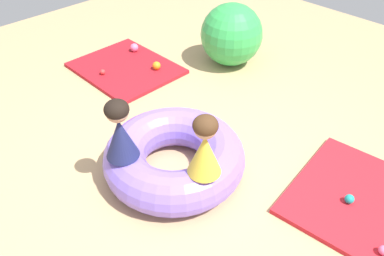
{
  "coord_description": "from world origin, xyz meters",
  "views": [
    {
      "loc": [
        1.59,
        -1.61,
        2.29
      ],
      "look_at": [
        -0.14,
        0.09,
        0.35
      ],
      "focal_mm": 36.23,
      "sensor_mm": 36.0,
      "label": 1
    }
  ],
  "objects_px": {
    "play_ball_teal": "(349,199)",
    "exercise_ball_large": "(231,35)",
    "child_in_yellow": "(205,146)",
    "play_ball_pink": "(134,48)",
    "play_ball_red": "(103,72)",
    "play_ball_orange": "(157,66)",
    "inflatable_cushion": "(174,157)",
    "child_in_navy": "(120,130)",
    "play_ball_pink_second": "(384,250)"
  },
  "relations": [
    {
      "from": "play_ball_orange",
      "to": "play_ball_teal",
      "type": "relative_size",
      "value": 1.33
    },
    {
      "from": "child_in_navy",
      "to": "play_ball_red",
      "type": "bearing_deg",
      "value": 162.5
    },
    {
      "from": "inflatable_cushion",
      "to": "play_ball_red",
      "type": "xyz_separation_m",
      "value": [
        -1.68,
        0.44,
        -0.1
      ]
    },
    {
      "from": "play_ball_pink",
      "to": "play_ball_red",
      "type": "xyz_separation_m",
      "value": [
        0.19,
        -0.6,
        -0.02
      ]
    },
    {
      "from": "inflatable_cushion",
      "to": "play_ball_red",
      "type": "relative_size",
      "value": 18.49
    },
    {
      "from": "play_ball_pink",
      "to": "inflatable_cushion",
      "type": "bearing_deg",
      "value": -29.06
    },
    {
      "from": "play_ball_red",
      "to": "play_ball_orange",
      "type": "bearing_deg",
      "value": 56.34
    },
    {
      "from": "play_ball_pink",
      "to": "play_ball_pink_second",
      "type": "height_order",
      "value": "play_ball_pink"
    },
    {
      "from": "play_ball_pink",
      "to": "exercise_ball_large",
      "type": "height_order",
      "value": "exercise_ball_large"
    },
    {
      "from": "child_in_yellow",
      "to": "exercise_ball_large",
      "type": "distance_m",
      "value": 2.23
    },
    {
      "from": "play_ball_pink",
      "to": "play_ball_orange",
      "type": "relative_size",
      "value": 1.06
    },
    {
      "from": "play_ball_teal",
      "to": "play_ball_red",
      "type": "xyz_separation_m",
      "value": [
        -2.86,
        -0.25,
        -0.0
      ]
    },
    {
      "from": "play_ball_red",
      "to": "inflatable_cushion",
      "type": "bearing_deg",
      "value": -14.7
    },
    {
      "from": "play_ball_orange",
      "to": "play_ball_red",
      "type": "distance_m",
      "value": 0.61
    },
    {
      "from": "exercise_ball_large",
      "to": "play_ball_red",
      "type": "bearing_deg",
      "value": -120.89
    },
    {
      "from": "child_in_yellow",
      "to": "play_ball_pink",
      "type": "xyz_separation_m",
      "value": [
        -2.27,
        1.11,
        -0.48
      ]
    },
    {
      "from": "child_in_navy",
      "to": "play_ball_pink_second",
      "type": "bearing_deg",
      "value": 36.21
    },
    {
      "from": "play_ball_orange",
      "to": "play_ball_pink_second",
      "type": "relative_size",
      "value": 1.43
    },
    {
      "from": "child_in_yellow",
      "to": "play_ball_teal",
      "type": "bearing_deg",
      "value": -64.56
    },
    {
      "from": "child_in_navy",
      "to": "play_ball_orange",
      "type": "bearing_deg",
      "value": 142.64
    },
    {
      "from": "play_ball_pink_second",
      "to": "child_in_yellow",
      "type": "bearing_deg",
      "value": -156.25
    },
    {
      "from": "inflatable_cushion",
      "to": "child_in_navy",
      "type": "xyz_separation_m",
      "value": [
        -0.14,
        -0.38,
        0.41
      ]
    },
    {
      "from": "play_ball_pink_second",
      "to": "exercise_ball_large",
      "type": "xyz_separation_m",
      "value": [
        -2.46,
        1.29,
        0.28
      ]
    },
    {
      "from": "child_in_navy",
      "to": "play_ball_pink",
      "type": "relative_size",
      "value": 4.84
    },
    {
      "from": "play_ball_teal",
      "to": "child_in_navy",
      "type": "bearing_deg",
      "value": -141.17
    },
    {
      "from": "play_ball_teal",
      "to": "exercise_ball_large",
      "type": "xyz_separation_m",
      "value": [
        -2.09,
        1.04,
        0.28
      ]
    },
    {
      "from": "child_in_yellow",
      "to": "play_ball_teal",
      "type": "xyz_separation_m",
      "value": [
        0.78,
        0.75,
        -0.5
      ]
    },
    {
      "from": "play_ball_pink",
      "to": "play_ball_pink_second",
      "type": "bearing_deg",
      "value": -9.92
    },
    {
      "from": "play_ball_orange",
      "to": "child_in_yellow",
      "type": "bearing_deg",
      "value": -30.29
    },
    {
      "from": "exercise_ball_large",
      "to": "play_ball_pink",
      "type": "bearing_deg",
      "value": -144.52
    },
    {
      "from": "inflatable_cushion",
      "to": "play_ball_orange",
      "type": "height_order",
      "value": "inflatable_cushion"
    },
    {
      "from": "child_in_yellow",
      "to": "inflatable_cushion",
      "type": "bearing_deg",
      "value": 61.85
    },
    {
      "from": "play_ball_teal",
      "to": "play_ball_pink_second",
      "type": "xyz_separation_m",
      "value": [
        0.37,
        -0.25,
        -0.0
      ]
    },
    {
      "from": "child_in_yellow",
      "to": "play_ball_pink_second",
      "type": "height_order",
      "value": "child_in_yellow"
    },
    {
      "from": "play_ball_teal",
      "to": "play_ball_red",
      "type": "relative_size",
      "value": 1.16
    },
    {
      "from": "inflatable_cushion",
      "to": "play_ball_pink",
      "type": "height_order",
      "value": "inflatable_cushion"
    },
    {
      "from": "child_in_yellow",
      "to": "play_ball_orange",
      "type": "xyz_separation_m",
      "value": [
        -1.74,
        1.01,
        -0.49
      ]
    },
    {
      "from": "child_in_yellow",
      "to": "play_ball_orange",
      "type": "relative_size",
      "value": 5.04
    },
    {
      "from": "child_in_navy",
      "to": "play_ball_orange",
      "type": "xyz_separation_m",
      "value": [
        -1.2,
        1.32,
        -0.49
      ]
    },
    {
      "from": "play_ball_orange",
      "to": "play_ball_pink_second",
      "type": "bearing_deg",
      "value": -9.92
    },
    {
      "from": "play_ball_orange",
      "to": "exercise_ball_large",
      "type": "relative_size",
      "value": 0.13
    },
    {
      "from": "inflatable_cushion",
      "to": "play_ball_pink",
      "type": "xyz_separation_m",
      "value": [
        -1.87,
        1.04,
        -0.08
      ]
    },
    {
      "from": "child_in_yellow",
      "to": "play_ball_pink_second",
      "type": "xyz_separation_m",
      "value": [
        1.16,
        0.51,
        -0.5
      ]
    },
    {
      "from": "play_ball_red",
      "to": "child_in_yellow",
      "type": "bearing_deg",
      "value": -13.75
    },
    {
      "from": "child_in_yellow",
      "to": "play_ball_teal",
      "type": "distance_m",
      "value": 1.2
    },
    {
      "from": "play_ball_pink",
      "to": "child_in_yellow",
      "type": "bearing_deg",
      "value": -26.02
    },
    {
      "from": "play_ball_orange",
      "to": "play_ball_red",
      "type": "relative_size",
      "value": 1.54
    },
    {
      "from": "play_ball_orange",
      "to": "exercise_ball_large",
      "type": "distance_m",
      "value": 0.93
    },
    {
      "from": "play_ball_teal",
      "to": "exercise_ball_large",
      "type": "bearing_deg",
      "value": 153.52
    },
    {
      "from": "play_ball_pink",
      "to": "play_ball_red",
      "type": "bearing_deg",
      "value": -72.1
    }
  ]
}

